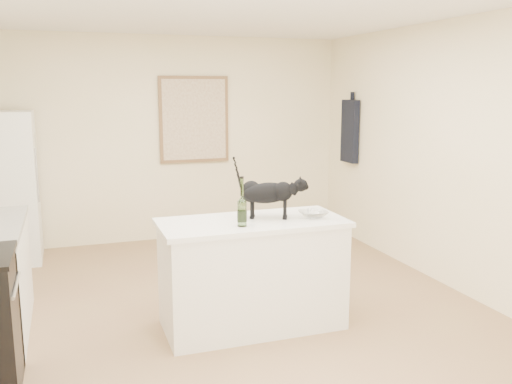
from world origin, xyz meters
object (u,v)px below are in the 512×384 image
object	(u,v)px
fridge	(5,188)
wine_bottle	(242,205)
glass_bowl	(313,214)
black_cat	(268,196)

from	to	relation	value
fridge	wine_bottle	distance (m)	3.32
fridge	wine_bottle	bearing A→B (deg)	-54.74
wine_bottle	glass_bowl	size ratio (longest dim) A/B	1.50
black_cat	wine_bottle	distance (m)	0.34
glass_bowl	black_cat	bearing A→B (deg)	163.01
wine_bottle	glass_bowl	bearing A→B (deg)	7.55
fridge	black_cat	world-z (taller)	fridge
black_cat	glass_bowl	bearing A→B (deg)	6.42
fridge	black_cat	xyz separation A→B (m)	(2.19, -2.51, 0.24)
black_cat	wine_bottle	size ratio (longest dim) A/B	1.57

